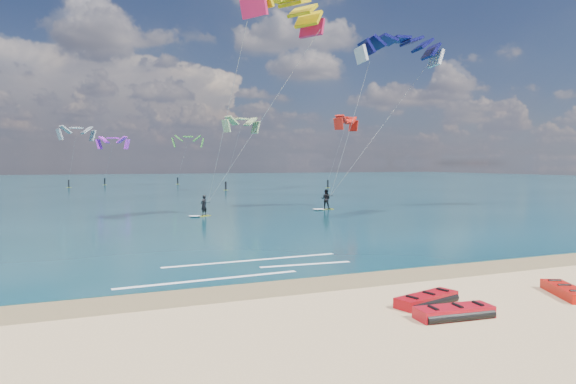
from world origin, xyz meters
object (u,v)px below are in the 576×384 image
object	(u,v)px
kitesurfer_far	(365,113)
kitesurfer_main	(243,104)
packed_kite_left	(426,304)
packed_kite_mid	(454,318)
packed_kite_right	(566,296)

from	to	relation	value
kitesurfer_far	kitesurfer_main	bearing A→B (deg)	-161.90
packed_kite_left	packed_kite_mid	distance (m)	1.48
packed_kite_left	kitesurfer_far	world-z (taller)	kitesurfer_far
packed_kite_right	kitesurfer_far	distance (m)	32.72
packed_kite_mid	kitesurfer_far	bearing A→B (deg)	68.79
packed_kite_left	kitesurfer_main	world-z (taller)	kitesurfer_main
packed_kite_left	kitesurfer_main	bearing A→B (deg)	70.90
kitesurfer_far	packed_kite_right	bearing A→B (deg)	-105.40
packed_kite_right	packed_kite_mid	bearing A→B (deg)	120.74
packed_kite_right	kitesurfer_far	xyz separation A→B (m)	(9.82, 29.84, 9.17)
packed_kite_mid	kitesurfer_main	bearing A→B (deg)	90.83
packed_kite_left	kitesurfer_main	distance (m)	27.02
packed_kite_left	packed_kite_right	distance (m)	5.12
packed_kite_left	packed_kite_mid	size ratio (longest dim) A/B	1.01
packed_kite_left	packed_kite_mid	world-z (taller)	packed_kite_mid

